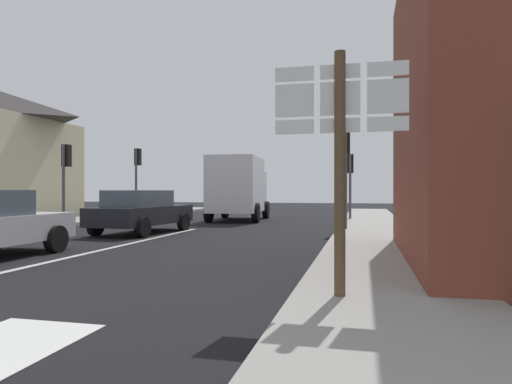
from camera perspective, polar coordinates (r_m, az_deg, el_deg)
ground_plane at (r=15.67m, az=-10.28°, el=-5.17°), size 80.00×80.00×0.00m
sidewalk_right at (r=12.39m, az=14.93°, el=-6.26°), size 2.54×44.00×0.14m
lane_centre_stripe at (r=12.12m, az=-17.88°, el=-6.71°), size 0.16×12.00×0.01m
sedan_far at (r=16.13m, az=-14.11°, el=-2.31°), size 2.27×4.34×1.47m
delivery_truck at (r=22.34m, az=-2.21°, el=0.66°), size 2.79×5.14×3.05m
route_sign_post at (r=5.86m, az=10.42°, el=5.53°), size 1.66×0.14×3.20m
traffic_light_far_left at (r=25.43m, az=-14.58°, el=3.09°), size 0.30×0.49×3.73m
traffic_light_far_right at (r=22.27m, az=11.67°, el=2.51°), size 0.30×0.49×3.20m
traffic_light_near_left at (r=20.25m, az=-22.63°, el=3.04°), size 0.30×0.49×3.34m
traffic_light_near_right at (r=16.30m, az=11.11°, el=4.51°), size 0.30×0.49×3.64m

